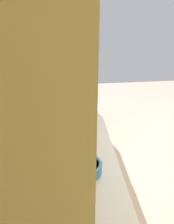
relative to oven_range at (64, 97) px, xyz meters
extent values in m
cube|color=beige|center=(-1.55, 0.38, 0.88)|extent=(4.17, 0.12, 2.68)
cube|color=#EFD07B|center=(-1.94, 0.00, -0.03)|extent=(3.23, 0.63, 0.87)
cube|color=white|center=(-1.94, 0.00, 0.42)|extent=(3.26, 0.66, 0.02)
cube|color=#332819|center=(-2.17, -0.31, -0.03)|extent=(0.01, 0.01, 0.80)
cube|color=#332819|center=(-1.71, -0.31, -0.03)|extent=(0.01, 0.01, 0.80)
cube|color=#332819|center=(-1.25, -0.31, -0.03)|extent=(0.01, 0.01, 0.80)
cube|color=#332819|center=(-0.79, -0.31, -0.03)|extent=(0.01, 0.01, 0.80)
cube|color=#F6CF7A|center=(-1.94, 0.14, 1.32)|extent=(2.06, 0.36, 0.65)
cube|color=black|center=(0.00, 0.00, -0.02)|extent=(0.63, 0.64, 0.89)
cube|color=black|center=(0.00, -0.33, -0.06)|extent=(0.49, 0.01, 0.49)
cube|color=black|center=(0.00, 0.00, 0.44)|extent=(0.60, 0.60, 0.02)
cube|color=black|center=(0.00, 0.30, 0.52)|extent=(0.60, 0.04, 0.18)
cylinder|color=#38383D|center=(-0.14, -0.12, 0.46)|extent=(0.11, 0.11, 0.01)
cylinder|color=#38383D|center=(0.14, -0.12, 0.46)|extent=(0.11, 0.11, 0.01)
cylinder|color=#38383D|center=(-0.14, 0.11, 0.46)|extent=(0.11, 0.11, 0.01)
cylinder|color=#38383D|center=(0.14, 0.11, 0.46)|extent=(0.11, 0.11, 0.01)
cube|color=white|center=(-1.41, 0.02, 0.59)|extent=(0.53, 0.36, 0.32)
cube|color=black|center=(-1.46, -0.16, 0.59)|extent=(0.33, 0.01, 0.23)
cube|color=#2D2D33|center=(-1.21, -0.16, 0.59)|extent=(0.10, 0.01, 0.23)
cylinder|color=#4C8CBF|center=(-2.15, -0.10, 0.47)|extent=(0.20, 0.20, 0.07)
cylinder|color=#508DC1|center=(-2.15, -0.10, 0.48)|extent=(0.16, 0.16, 0.03)
camera|label=1|loc=(-3.32, 0.02, 1.47)|focal=39.18mm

